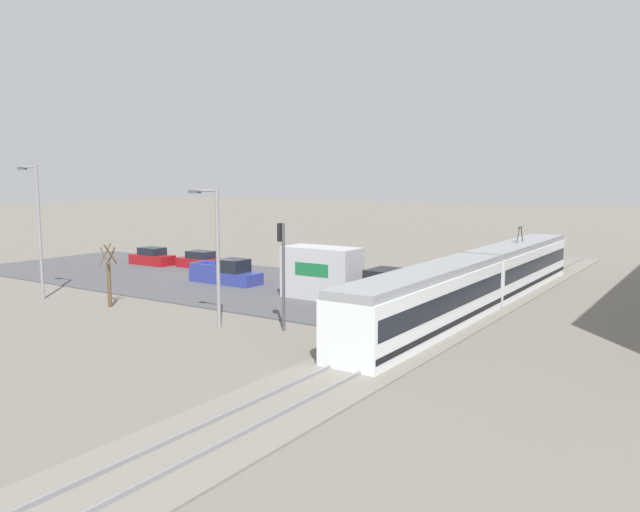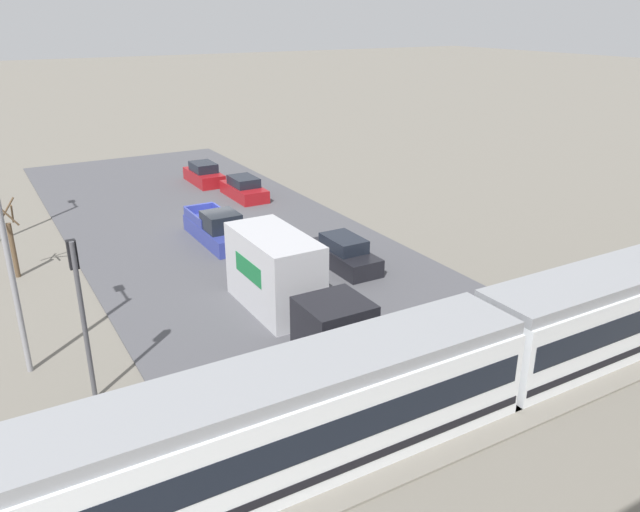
{
  "view_description": "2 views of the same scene",
  "coord_description": "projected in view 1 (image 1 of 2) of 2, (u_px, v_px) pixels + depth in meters",
  "views": [
    {
      "loc": [
        35.27,
        33.86,
        7.91
      ],
      "look_at": [
        0.03,
        10.35,
        2.63
      ],
      "focal_mm": 35.0,
      "sensor_mm": 36.0,
      "label": 1
    },
    {
      "loc": [
        12.18,
        33.86,
        12.17
      ],
      "look_at": [
        -0.46,
        12.0,
        2.27
      ],
      "focal_mm": 35.0,
      "sensor_mm": 36.0,
      "label": 2
    }
  ],
  "objects": [
    {
      "name": "traffic_light_pole",
      "position": [
        282.0,
        262.0,
        32.18
      ],
      "size": [
        0.28,
        0.47,
        5.64
      ],
      "color": "#47474C",
      "rests_on": "ground"
    },
    {
      "name": "sedan_car_1",
      "position": [
        331.0,
        275.0,
        46.71
      ],
      "size": [
        1.81,
        4.61,
        1.56
      ],
      "color": "black",
      "rests_on": "ground"
    },
    {
      "name": "pickup_truck",
      "position": [
        227.0,
        274.0,
        46.89
      ],
      "size": [
        1.95,
        5.78,
        1.87
      ],
      "color": "navy",
      "rests_on": "ground"
    },
    {
      "name": "box_truck",
      "position": [
        337.0,
        276.0,
        40.32
      ],
      "size": [
        2.45,
        8.71,
        3.37
      ],
      "color": "black",
      "rests_on": "ground"
    },
    {
      "name": "sedan_car_0",
      "position": [
        152.0,
        257.0,
        57.03
      ],
      "size": [
        1.83,
        4.33,
        1.57
      ],
      "color": "maroon",
      "rests_on": "ground"
    },
    {
      "name": "ground_plane",
      "position": [
        210.0,
        280.0,
        48.74
      ],
      "size": [
        320.0,
        320.0,
        0.0
      ],
      "primitive_type": "plane",
      "color": "slate"
    },
    {
      "name": "street_lamp_near_crossing",
      "position": [
        215.0,
        248.0,
        32.43
      ],
      "size": [
        0.36,
        1.95,
        7.4
      ],
      "color": "gray",
      "rests_on": "ground"
    },
    {
      "name": "street_tree",
      "position": [
        109.0,
        278.0,
        38.41
      ],
      "size": [
        0.95,
        0.79,
        3.95
      ],
      "color": "brown",
      "rests_on": "ground"
    },
    {
      "name": "street_lamp_mid_block",
      "position": [
        37.0,
        223.0,
        40.68
      ],
      "size": [
        0.36,
        1.95,
        8.76
      ],
      "color": "gray",
      "rests_on": "ground"
    },
    {
      "name": "light_rail_tram",
      "position": [
        481.0,
        280.0,
        38.58
      ],
      "size": [
        32.23,
        2.81,
        4.37
      ],
      "color": "white",
      "rests_on": "ground"
    },
    {
      "name": "sedan_car_2",
      "position": [
        201.0,
        261.0,
        55.06
      ],
      "size": [
        1.86,
        4.46,
        1.48
      ],
      "rotation": [
        0.0,
        0.0,
        3.14
      ],
      "color": "maroon",
      "rests_on": "ground"
    },
    {
      "name": "rail_bed",
      "position": [
        469.0,
        311.0,
        37.17
      ],
      "size": [
        60.71,
        4.4,
        0.22
      ],
      "color": "gray",
      "rests_on": "ground"
    },
    {
      "name": "road_surface",
      "position": [
        210.0,
        280.0,
        48.74
      ],
      "size": [
        16.21,
        44.75,
        0.08
      ],
      "color": "#4C4C51",
      "rests_on": "ground"
    }
  ]
}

